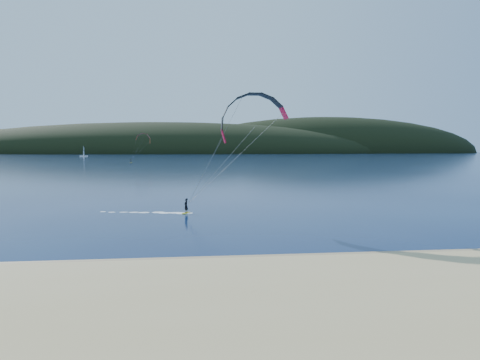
# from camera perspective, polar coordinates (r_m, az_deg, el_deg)

# --- Properties ---
(ground) EXTENTS (1800.00, 1800.00, 0.00)m
(ground) POSITION_cam_1_polar(r_m,az_deg,el_deg) (23.08, -3.02, -14.43)
(ground) COLOR #071438
(ground) RESTS_ON ground
(wet_sand) EXTENTS (220.00, 2.50, 0.10)m
(wet_sand) POSITION_cam_1_polar(r_m,az_deg,el_deg) (27.36, -3.55, -11.31)
(wet_sand) COLOR #937556
(wet_sand) RESTS_ON ground
(headland) EXTENTS (1200.00, 310.00, 140.00)m
(headland) POSITION_cam_1_polar(r_m,az_deg,el_deg) (767.15, -6.03, 3.74)
(headland) COLOR black
(headland) RESTS_ON ground
(kitesurfer_near) EXTENTS (21.98, 7.53, 13.28)m
(kitesurfer_near) POSITION_cam_1_polar(r_m,az_deg,el_deg) (43.35, 1.41, 6.87)
(kitesurfer_near) COLOR gold
(kitesurfer_near) RESTS_ON ground
(kitesurfer_far) EXTENTS (12.24, 5.53, 14.88)m
(kitesurfer_far) POSITION_cam_1_polar(r_m,az_deg,el_deg) (228.51, -13.40, 5.33)
(kitesurfer_far) COLOR gold
(kitesurfer_far) RESTS_ON ground
(sailboat) EXTENTS (7.74, 4.99, 11.02)m
(sailboat) POSITION_cam_1_polar(r_m,az_deg,el_deg) (436.78, -20.97, 3.17)
(sailboat) COLOR white
(sailboat) RESTS_ON ground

